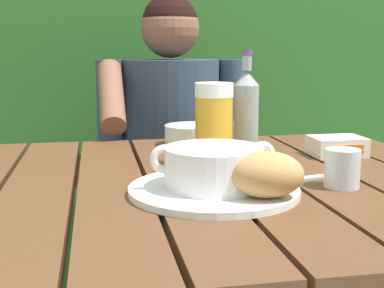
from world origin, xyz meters
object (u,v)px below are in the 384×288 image
chair_near_diner (165,198)px  beer_glass (214,125)px  beer_bottle (246,114)px  butter_tub (337,146)px  table_knife (296,179)px  water_glass_small (342,168)px  bread_roll (266,174)px  person_eating (172,145)px  serving_plate (214,190)px  soup_bowl (214,166)px  diner_bowl (192,135)px

chair_near_diner → beer_glass: beer_glass is taller
beer_bottle → butter_tub: bearing=1.8°
chair_near_diner → beer_bottle: 0.86m
beer_glass → table_knife: bearing=-52.0°
chair_near_diner → water_glass_small: size_ratio=13.31×
bread_roll → table_knife: bread_roll is taller
chair_near_diner → bread_roll: (0.02, -1.09, 0.35)m
chair_near_diner → person_eating: bearing=-90.8°
bread_roll → butter_tub: 0.45m
serving_plate → beer_glass: beer_glass is taller
beer_bottle → water_glass_small: 0.29m
water_glass_small → butter_tub: (0.12, 0.27, -0.01)m
person_eating → butter_tub: (0.31, -0.54, 0.08)m
water_glass_small → bread_roll: bearing=-155.8°
soup_bowl → beer_glass: bearing=77.0°
bread_roll → beer_bottle: bearing=79.1°
table_knife → water_glass_small: bearing=-38.5°
diner_bowl → beer_bottle: bearing=-68.3°
beer_bottle → table_knife: size_ratio=1.48×
person_eating → serving_plate: (-0.05, -0.80, 0.07)m
diner_bowl → beer_glass: bearing=-90.2°
chair_near_diner → water_glass_small: 1.08m
person_eating → table_knife: bearing=-80.5°
diner_bowl → person_eating: bearing=90.5°
person_eating → serving_plate: 0.81m
serving_plate → soup_bowl: (0.00, -0.00, 0.04)m
water_glass_small → beer_bottle: bearing=112.4°
beer_glass → water_glass_small: size_ratio=2.55×
bread_roll → table_knife: (0.10, 0.13, -0.05)m
chair_near_diner → serving_plate: chair_near_diner is taller
water_glass_small → table_knife: bearing=141.5°
serving_plate → bread_roll: size_ratio=2.16×
bread_roll → butter_tub: bearing=49.6°
beer_bottle → butter_tub: 0.24m
beer_bottle → diner_bowl: (-0.08, 0.21, -0.08)m
person_eating → beer_bottle: person_eating is taller
beer_bottle → table_knife: (0.04, -0.21, -0.10)m
bread_roll → beer_glass: 0.29m
bread_roll → chair_near_diner: bearing=91.0°
beer_bottle → diner_bowl: size_ratio=1.72×
beer_bottle → butter_tub: (0.23, 0.01, -0.08)m
chair_near_diner → soup_bowl: size_ratio=4.19×
beer_glass → diner_bowl: beer_glass is taller
person_eating → serving_plate: size_ratio=3.96×
chair_near_diner → butter_tub: 0.87m
bread_roll → serving_plate: bearing=130.6°
serving_plate → butter_tub: butter_tub is taller
water_glass_small → table_knife: size_ratio=0.42×
chair_near_diner → serving_plate: (-0.05, -1.01, 0.31)m
beer_bottle → water_glass_small: size_ratio=3.51×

